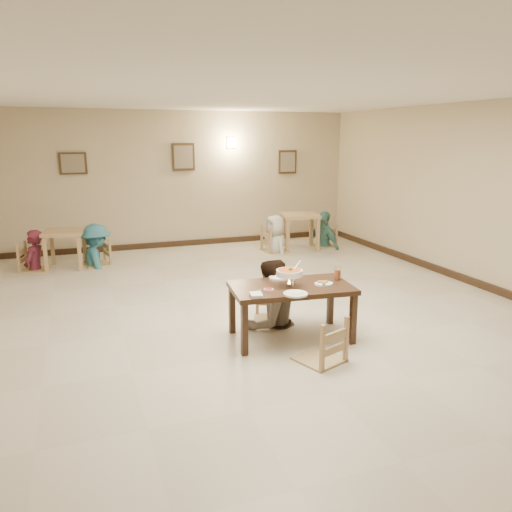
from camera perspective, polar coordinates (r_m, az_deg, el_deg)
name	(u,v)px	position (r m, az deg, el deg)	size (l,w,h in m)	color
floor	(256,318)	(6.92, -0.05, -7.09)	(10.00, 10.00, 0.00)	beige
ceiling	(255,89)	(6.51, -0.06, 18.50)	(10.00, 10.00, 0.00)	silver
wall_back	(179,180)	(11.35, -8.76, 8.60)	(10.00, 10.00, 0.00)	#BFAE8E
wall_right	(494,198)	(8.74, 25.59, 6.05)	(10.00, 10.00, 0.00)	#BFAE8E
baseboard_back	(182,243)	(11.53, -8.47, 1.44)	(8.00, 0.06, 0.12)	black
baseboard_right	(483,285)	(8.99, 24.53, -3.07)	(0.06, 10.00, 0.12)	black
picture_a	(73,163)	(11.06, -20.19, 9.90)	(0.55, 0.04, 0.45)	#362615
picture_b	(183,157)	(11.30, -8.30, 11.14)	(0.50, 0.04, 0.60)	#362615
picture_c	(288,162)	(12.06, 3.63, 10.67)	(0.45, 0.04, 0.55)	#362615
wall_sconce	(231,143)	(11.57, -2.88, 12.79)	(0.16, 0.05, 0.22)	#FFD88C
main_table	(291,292)	(6.07, 4.05, -4.10)	(1.52, 0.95, 0.68)	#361F12
chair_far	(270,288)	(6.68, 1.64, -3.70)	(0.43, 0.43, 0.92)	tan
chair_near	(320,319)	(5.54, 7.37, -7.11)	(0.46, 0.46, 0.99)	tan
main_diner	(270,260)	(6.48, 1.67, -0.46)	(0.85, 0.66, 1.74)	gray
curry_warmer	(289,273)	(5.97, 3.83, -1.95)	(0.35, 0.32, 0.28)	silver
rice_plate_far	(280,277)	(6.33, 2.80, -2.45)	(0.30, 0.30, 0.07)	white
rice_plate_near	(295,294)	(5.70, 4.53, -4.30)	(0.28, 0.28, 0.06)	white
fried_plate	(324,283)	(6.12, 7.75, -3.11)	(0.23, 0.23, 0.05)	white
chili_dish	(269,289)	(5.84, 1.45, -3.84)	(0.12, 0.12, 0.02)	white
napkin_cutlery	(256,295)	(5.64, 0.03, -4.44)	(0.20, 0.27, 0.03)	white
drink_glass	(337,274)	(6.34, 9.29, -2.03)	(0.08, 0.08, 0.16)	white
bg_table_left	(64,238)	(10.07, -21.05, 1.97)	(0.83, 0.83, 0.72)	tan
bg_table_right	(300,220)	(11.07, 5.06, 4.10)	(0.95, 0.95, 0.78)	tan
bg_chair_ll	(33,245)	(10.10, -24.15, 1.20)	(0.46, 0.46, 0.99)	tan
bg_chair_lr	(96,241)	(10.10, -17.86, 1.69)	(0.46, 0.46, 0.97)	tan
bg_chair_rl	(275,228)	(10.80, 2.21, 3.26)	(0.49, 0.49, 1.04)	tan
bg_chair_rr	(324,226)	(11.38, 7.82, 3.45)	(0.45, 0.45, 0.96)	tan
bg_diner_a	(31,230)	(10.05, -24.30, 2.73)	(0.56, 0.37, 1.53)	#581B2C
bg_diner_b	(94,224)	(10.04, -17.99, 3.50)	(1.04, 0.60, 1.61)	teal
bg_diner_c	(275,215)	(10.76, 2.22, 4.69)	(0.77, 0.50, 1.58)	silver
bg_diner_d	(325,211)	(11.33, 7.87, 5.12)	(0.95, 0.40, 1.62)	#4C897C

